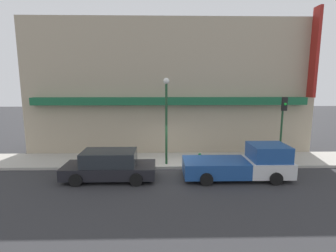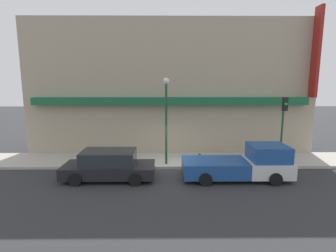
% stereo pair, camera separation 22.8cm
% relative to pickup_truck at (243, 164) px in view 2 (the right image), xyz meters
% --- Properties ---
extents(ground_plane, '(80.00, 80.00, 0.00)m').
position_rel_pickup_truck_xyz_m(ground_plane, '(-3.76, 1.49, -0.78)').
color(ground_plane, '#2D2D30').
extents(sidewalk, '(36.00, 3.07, 0.16)m').
position_rel_pickup_truck_xyz_m(sidewalk, '(-3.76, 3.02, -0.70)').
color(sidewalk, '#ADA89E').
rests_on(sidewalk, ground).
extents(building, '(19.80, 3.80, 9.78)m').
position_rel_pickup_truck_xyz_m(building, '(-3.74, 6.03, 3.83)').
color(building, tan).
rests_on(building, ground).
extents(pickup_truck, '(5.56, 2.19, 1.81)m').
position_rel_pickup_truck_xyz_m(pickup_truck, '(0.00, 0.00, 0.00)').
color(pickup_truck, silver).
rests_on(pickup_truck, ground).
extents(parked_car, '(4.73, 2.10, 1.53)m').
position_rel_pickup_truck_xyz_m(parked_car, '(-7.04, 0.00, -0.05)').
color(parked_car, black).
rests_on(parked_car, ground).
extents(fire_hydrant, '(0.19, 0.19, 0.69)m').
position_rel_pickup_truck_xyz_m(fire_hydrant, '(-2.04, 1.94, -0.28)').
color(fire_hydrant, '#196633').
rests_on(fire_hydrant, sidewalk).
extents(street_lamp, '(0.36, 0.36, 5.12)m').
position_rel_pickup_truck_xyz_m(street_lamp, '(-4.04, 2.04, 2.61)').
color(street_lamp, '#1E4728').
rests_on(street_lamp, sidewalk).
extents(traffic_light, '(0.28, 0.42, 4.00)m').
position_rel_pickup_truck_xyz_m(traffic_light, '(2.94, 2.19, 2.11)').
color(traffic_light, '#1E4728').
rests_on(traffic_light, sidewalk).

